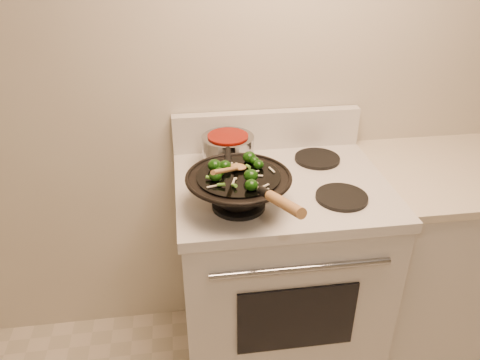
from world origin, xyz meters
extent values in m
plane|color=beige|center=(0.00, 1.50, 1.30)|extent=(3.50, 0.00, 3.50)
cube|color=silver|center=(-0.22, 1.17, 0.44)|extent=(0.76, 0.64, 0.88)
cube|color=silver|center=(-0.22, 1.17, 0.90)|extent=(0.78, 0.66, 0.04)
cube|color=silver|center=(-0.22, 1.47, 1.00)|extent=(0.78, 0.05, 0.16)
cylinder|color=gray|center=(-0.22, 0.84, 0.78)|extent=(0.60, 0.02, 0.02)
cube|color=black|center=(-0.22, 0.84, 0.55)|extent=(0.42, 0.01, 0.28)
cylinder|color=black|center=(-0.40, 1.02, 0.93)|extent=(0.18, 0.18, 0.01)
cylinder|color=black|center=(-0.04, 1.02, 0.93)|extent=(0.18, 0.18, 0.01)
cylinder|color=black|center=(-0.40, 1.32, 0.93)|extent=(0.18, 0.18, 0.01)
cylinder|color=black|center=(-0.04, 1.32, 0.93)|extent=(0.18, 0.18, 0.01)
cube|color=silver|center=(0.53, 1.20, 0.44)|extent=(0.80, 0.60, 0.88)
cube|color=beige|center=(0.53, 1.20, 0.90)|extent=(0.82, 0.62, 0.03)
torus|color=black|center=(-0.40, 1.02, 1.03)|extent=(0.35, 0.35, 0.01)
cylinder|color=black|center=(-0.40, 1.02, 1.04)|extent=(0.28, 0.28, 0.01)
cylinder|color=black|center=(-0.35, 0.83, 1.08)|extent=(0.04, 0.06, 0.04)
cylinder|color=#9A6B3C|center=(-0.32, 0.72, 1.11)|extent=(0.08, 0.18, 0.08)
ellipsoid|color=black|center=(-0.37, 0.92, 1.06)|extent=(0.04, 0.04, 0.04)
cylinder|color=#447429|center=(-0.36, 0.92, 1.05)|extent=(0.02, 0.02, 0.01)
ellipsoid|color=black|center=(-0.46, 1.03, 1.05)|extent=(0.04, 0.04, 0.03)
ellipsoid|color=black|center=(-0.44, 1.06, 1.06)|extent=(0.04, 0.04, 0.04)
ellipsoid|color=black|center=(-0.46, 1.07, 1.06)|extent=(0.04, 0.04, 0.03)
cylinder|color=#447429|center=(-0.45, 1.07, 1.05)|extent=(0.01, 0.02, 0.01)
ellipsoid|color=black|center=(-0.35, 1.11, 1.06)|extent=(0.05, 0.05, 0.04)
ellipsoid|color=black|center=(-0.47, 1.07, 1.06)|extent=(0.05, 0.05, 0.04)
ellipsoid|color=black|center=(-0.37, 0.93, 1.05)|extent=(0.03, 0.03, 0.03)
cylinder|color=#447429|center=(-0.36, 0.93, 1.05)|extent=(0.01, 0.02, 0.01)
ellipsoid|color=black|center=(-0.37, 0.98, 1.06)|extent=(0.05, 0.05, 0.04)
ellipsoid|color=black|center=(-0.33, 1.06, 1.05)|extent=(0.04, 0.04, 0.03)
ellipsoid|color=black|center=(-0.48, 1.00, 1.06)|extent=(0.04, 0.04, 0.04)
cylinder|color=#447429|center=(-0.46, 1.00, 1.05)|extent=(0.01, 0.01, 0.01)
ellipsoid|color=black|center=(-0.33, 1.09, 1.05)|extent=(0.03, 0.03, 0.03)
cube|color=silver|center=(-0.42, 1.09, 1.04)|extent=(0.03, 0.04, 0.00)
cube|color=silver|center=(-0.35, 1.01, 1.04)|extent=(0.05, 0.02, 0.00)
cube|color=silver|center=(-0.37, 0.96, 1.04)|extent=(0.04, 0.01, 0.00)
cube|color=silver|center=(-0.40, 1.08, 1.04)|extent=(0.01, 0.04, 0.00)
cube|color=silver|center=(-0.29, 1.04, 1.04)|extent=(0.02, 0.04, 0.00)
cube|color=silver|center=(-0.42, 0.98, 1.04)|extent=(0.02, 0.05, 0.00)
cube|color=silver|center=(-0.33, 0.93, 1.04)|extent=(0.04, 0.03, 0.00)
cube|color=silver|center=(-0.49, 0.96, 1.04)|extent=(0.04, 0.02, 0.00)
cube|color=silver|center=(-0.34, 0.92, 1.04)|extent=(0.04, 0.02, 0.00)
cube|color=silver|center=(-0.35, 1.03, 1.04)|extent=(0.05, 0.02, 0.00)
cylinder|color=#57A234|center=(-0.36, 1.06, 1.05)|extent=(0.02, 0.02, 0.01)
cylinder|color=#57A234|center=(-0.42, 0.94, 1.05)|extent=(0.02, 0.02, 0.01)
cylinder|color=#57A234|center=(-0.46, 0.95, 1.05)|extent=(0.02, 0.02, 0.01)
cylinder|color=#57A234|center=(-0.36, 0.96, 1.05)|extent=(0.02, 0.03, 0.02)
cylinder|color=#57A234|center=(-0.49, 1.00, 1.05)|extent=(0.02, 0.02, 0.01)
sphere|color=beige|center=(-0.40, 1.08, 1.04)|extent=(0.01, 0.01, 0.01)
sphere|color=beige|center=(-0.41, 0.99, 1.04)|extent=(0.01, 0.01, 0.01)
sphere|color=beige|center=(-0.40, 1.07, 1.04)|extent=(0.01, 0.01, 0.01)
ellipsoid|color=#9A6B3C|center=(-0.40, 1.06, 1.05)|extent=(0.07, 0.06, 0.02)
cylinder|color=#9A6B3C|center=(-0.45, 0.95, 1.10)|extent=(0.11, 0.21, 0.11)
cylinder|color=gray|center=(-0.40, 1.32, 0.99)|extent=(0.20, 0.20, 0.11)
cylinder|color=#750D05|center=(-0.40, 1.32, 1.05)|extent=(0.16, 0.16, 0.01)
cylinder|color=black|center=(-0.42, 1.16, 1.04)|extent=(0.04, 0.12, 0.02)
camera|label=1|loc=(-0.58, -0.30, 1.77)|focal=35.00mm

